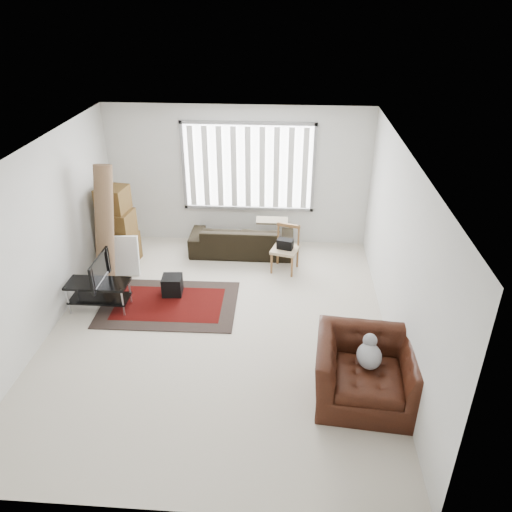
{
  "coord_description": "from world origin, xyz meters",
  "views": [
    {
      "loc": [
        1.0,
        -6.05,
        4.54
      ],
      "look_at": [
        0.53,
        0.39,
        1.05
      ],
      "focal_mm": 35.0,
      "sensor_mm": 36.0,
      "label": 1
    }
  ],
  "objects": [
    {
      "name": "sofa",
      "position": [
        0.11,
        2.45,
        0.38
      ],
      "size": [
        1.97,
        0.86,
        0.75
      ],
      "primitive_type": "imported",
      "rotation": [
        0.0,
        0.0,
        3.14
      ],
      "color": "black",
      "rests_on": "ground"
    },
    {
      "name": "white_flatpack",
      "position": [
        -1.91,
        1.5,
        0.36
      ],
      "size": [
        0.58,
        0.25,
        0.73
      ],
      "primitive_type": "cube",
      "rotation": [
        -0.17,
        0.0,
        0.09
      ],
      "color": "silver",
      "rests_on": "ground"
    },
    {
      "name": "rolled_rug",
      "position": [
        -2.06,
        1.28,
        1.03
      ],
      "size": [
        0.41,
        0.81,
        2.06
      ],
      "primitive_type": "cylinder",
      "rotation": [
        -0.23,
        0.0,
        -0.14
      ],
      "color": "brown",
      "rests_on": "ground"
    },
    {
      "name": "room",
      "position": [
        0.03,
        0.51,
        1.76
      ],
      "size": [
        6.0,
        6.02,
        2.71
      ],
      "color": "beige",
      "rests_on": "ground"
    },
    {
      "name": "side_chair",
      "position": [
        0.95,
        1.85,
        0.46
      ],
      "size": [
        0.55,
        0.55,
        0.83
      ],
      "rotation": [
        0.0,
        0.0,
        -0.26
      ],
      "color": "#9D8767",
      "rests_on": "ground"
    },
    {
      "name": "tv_stand",
      "position": [
        -1.95,
        0.39,
        0.35
      ],
      "size": [
        0.96,
        0.43,
        0.48
      ],
      "color": "black",
      "rests_on": "ground"
    },
    {
      "name": "subwoofer",
      "position": [
        -0.9,
        0.88,
        0.18
      ],
      "size": [
        0.34,
        0.34,
        0.32
      ],
      "primitive_type": "cube",
      "rotation": [
        0.0,
        0.0,
        0.08
      ],
      "color": "black",
      "rests_on": "persian_rug"
    },
    {
      "name": "armchair",
      "position": [
        2.02,
        -1.29,
        0.47
      ],
      "size": [
        1.36,
        1.21,
        0.94
      ],
      "rotation": [
        0.0,
        0.0,
        -0.09
      ],
      "color": "#34140A",
      "rests_on": "ground"
    },
    {
      "name": "moving_boxes",
      "position": [
        -2.09,
        1.94,
        0.68
      ],
      "size": [
        0.67,
        0.62,
        1.46
      ],
      "color": "brown",
      "rests_on": "ground"
    },
    {
      "name": "persian_rug",
      "position": [
        -0.89,
        0.57,
        0.01
      ],
      "size": [
        2.2,
        1.49,
        0.02
      ],
      "color": "black",
      "rests_on": "ground"
    },
    {
      "name": "tv",
      "position": [
        -1.95,
        0.39,
        0.71
      ],
      "size": [
        0.1,
        0.78,
        0.45
      ],
      "primitive_type": "imported",
      "rotation": [
        0.0,
        0.0,
        1.57
      ],
      "color": "black",
      "rests_on": "tv_stand"
    }
  ]
}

